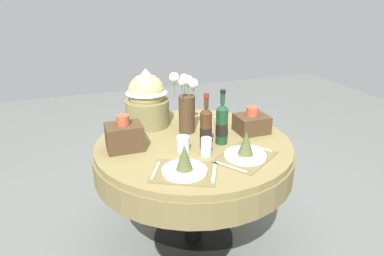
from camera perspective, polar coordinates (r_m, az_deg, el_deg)
ground at (r=2.59m, az=0.24°, el=-17.77°), size 8.00×8.00×0.00m
dining_table at (r=2.24m, az=0.27°, el=-5.16°), size 1.26×1.26×0.76m
place_setting_left at (r=1.81m, az=-1.25°, el=-6.04°), size 0.42×0.39×0.16m
place_setting_right at (r=1.99m, az=8.81°, el=-3.57°), size 0.43×0.40×0.16m
flower_vase at (r=2.27m, az=-0.95°, el=3.89°), size 0.17×0.19×0.41m
wine_bottle_left at (r=2.12m, az=4.93°, el=0.71°), size 0.08×0.08×0.35m
wine_bottle_right at (r=2.06m, az=2.30°, el=0.04°), size 0.07×0.07×0.34m
tumbler_near_left at (r=1.98m, az=2.26°, el=-3.16°), size 0.06×0.06×0.11m
tumbler_near_right at (r=2.04m, az=-1.47°, el=-2.64°), size 0.08×0.08×0.09m
pepper_mill at (r=2.22m, az=4.25°, el=0.39°), size 0.05×0.05×0.18m
gift_tub_back_left at (r=2.40m, az=-7.47°, el=5.19°), size 0.30×0.30×0.40m
woven_basket_side_left at (r=2.09m, az=-11.10°, el=-1.30°), size 0.21×0.17×0.21m
woven_basket_side_right at (r=2.34m, az=9.79°, el=0.88°), size 0.21×0.18×0.18m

